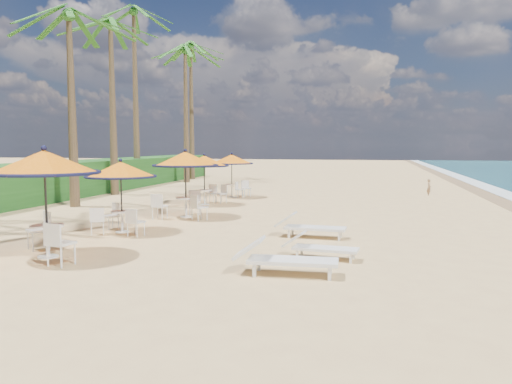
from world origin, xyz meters
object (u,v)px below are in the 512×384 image
station_3 (206,166)px  lounger_near (282,258)px  station_2 (185,167)px  lounger_mid (318,246)px  station_1 (120,179)px  station_0 (45,172)px  station_4 (233,163)px  lounger_far (308,226)px

station_3 → lounger_near: station_3 is taller
station_2 → lounger_mid: 8.04m
station_1 → lounger_near: size_ratio=1.04×
station_0 → station_3: 11.01m
station_2 → station_0: bearing=-96.7°
station_4 → lounger_mid: 14.19m
station_2 → station_4: 7.26m
station_1 → lounger_far: bearing=4.6°
station_1 → station_4: station_4 is taller
station_0 → lounger_near: bearing=-3.3°
lounger_mid → lounger_far: 2.71m
station_4 → lounger_near: bearing=-70.5°
station_3 → station_1: bearing=-91.6°
station_0 → lounger_far: size_ratio=1.29×
station_1 → lounger_mid: size_ratio=1.25×
station_1 → station_2: bearing=77.1°
station_2 → station_3: size_ratio=1.10×
station_1 → lounger_near: station_1 is taller
station_3 → station_4: 3.25m
station_1 → lounger_mid: bearing=-19.3°
station_0 → station_1: size_ratio=1.18×
station_0 → lounger_far: (5.74, 3.97, -1.70)m
station_3 → lounger_far: size_ratio=1.11×
lounger_near → lounger_mid: bearing=68.4°
station_3 → lounger_far: station_3 is taller
station_1 → station_4: (0.58, 10.72, 0.09)m
station_1 → lounger_far: 5.88m
station_3 → station_4: size_ratio=1.00×
lounger_near → lounger_mid: lounger_near is taller
station_1 → station_2: 3.56m
station_2 → lounger_mid: bearing=-45.9°
station_4 → lounger_far: (5.14, -10.26, -1.41)m
station_0 → station_1: bearing=89.5°
station_2 → lounger_far: size_ratio=1.23×
station_0 → lounger_near: size_ratio=1.23×
station_4 → lounger_near: (5.14, -14.56, -1.39)m
lounger_near → lounger_mid: 1.75m
station_3 → lounger_mid: station_3 is taller
station_0 → lounger_mid: (6.31, 1.32, -1.74)m
station_1 → station_4: 10.73m
station_4 → lounger_far: 11.56m
lounger_far → station_1: bearing=-172.5°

